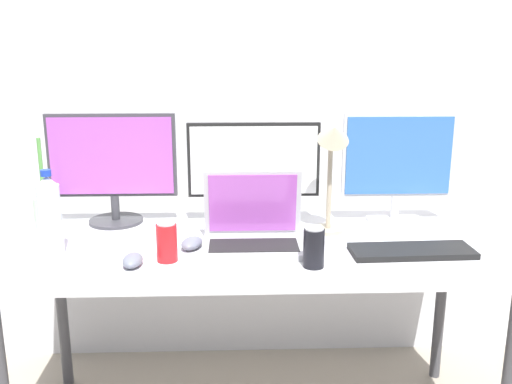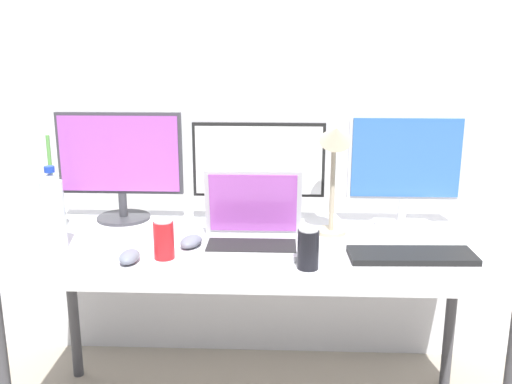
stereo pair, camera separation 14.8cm
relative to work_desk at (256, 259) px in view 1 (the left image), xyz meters
The scene contains 14 objects.
wall_back 0.86m from the work_desk, 90.00° to the left, with size 7.00×0.08×2.60m, color silver.
work_desk is the anchor object (origin of this frame).
monitor_left 0.65m from the work_desk, 155.48° to the left, with size 0.48×0.21×0.42m.
monitor_center 0.36m from the work_desk, 89.19° to the left, with size 0.50×0.21×0.38m.
monitor_right 0.65m from the work_desk, 22.08° to the left, with size 0.42×0.21×0.42m.
laptop_silver 0.13m from the work_desk, 106.01° to the right, with size 0.34×0.24×0.25m.
keyboard_main 0.53m from the work_desk, 14.94° to the right, with size 0.40×0.14×0.02m, color black.
mouse_by_keyboard 0.24m from the work_desk, 165.55° to the right, with size 0.07×0.11×0.04m, color slate.
mouse_by_laptop 0.45m from the work_desk, 151.83° to the right, with size 0.06×0.10×0.04m, color slate.
water_bottle 0.70m from the work_desk, behind, with size 0.07×0.07×0.28m.
soda_can_near_keyboard 0.36m from the work_desk, 149.83° to the right, with size 0.07×0.07×0.13m.
soda_can_by_laptop 0.31m from the work_desk, 53.97° to the right, with size 0.07×0.07×0.13m.
bamboo_vase 0.79m from the work_desk, behind, with size 0.08×0.08×0.35m.
desk_lamp 0.45m from the work_desk, 12.97° to the left, with size 0.11×0.18×0.43m.
Camera 1 is at (-0.07, -1.88, 1.41)m, focal length 40.00 mm.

